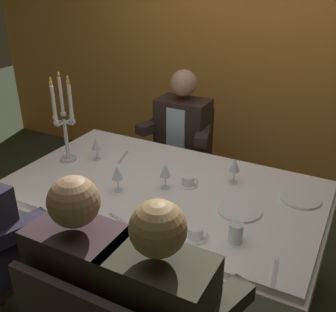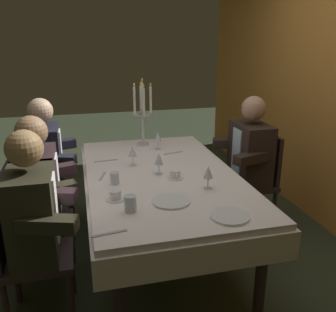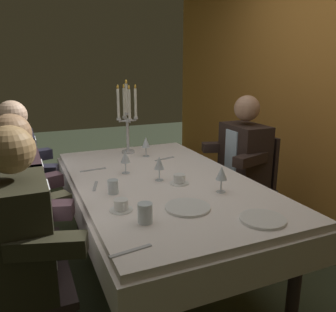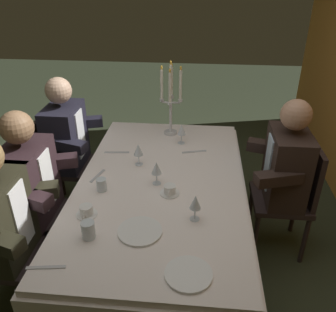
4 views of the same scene
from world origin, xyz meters
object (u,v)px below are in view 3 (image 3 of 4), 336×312
at_px(wine_glass_1, 222,174).
at_px(seated_diner_3, 19,235).
at_px(candelabra, 127,119).
at_px(coffee_cup_1, 121,206).
at_px(seated_diner_1, 245,155).
at_px(wine_glass_3, 125,157).
at_px(seated_diner_0, 17,169).
at_px(dinner_plate_0, 263,219).
at_px(coffee_cup_0, 179,180).
at_px(seated_diner_2, 18,204).
at_px(dining_table, 161,195).
at_px(wine_glass_0, 146,143).
at_px(dinner_plate_1, 188,207).
at_px(wine_glass_2, 159,164).
at_px(water_tumbler_1, 113,187).
at_px(water_tumbler_0, 145,213).

xyz_separation_m(wine_glass_1, seated_diner_3, (0.09, -1.12, -0.12)).
xyz_separation_m(candelabra, coffee_cup_1, (1.14, -0.39, -0.27)).
bearing_deg(seated_diner_1, wine_glass_3, -85.61).
bearing_deg(seated_diner_0, wine_glass_3, 59.40).
bearing_deg(seated_diner_1, dinner_plate_0, -31.63).
bearing_deg(coffee_cup_0, seated_diner_2, -93.23).
height_order(wine_glass_3, coffee_cup_0, wine_glass_3).
height_order(dining_table, wine_glass_1, wine_glass_1).
height_order(wine_glass_0, seated_diner_0, seated_diner_0).
relative_size(dinner_plate_1, wine_glass_2, 1.48).
relative_size(coffee_cup_0, seated_diner_0, 0.11).
height_order(candelabra, seated_diner_1, candelabra).
xyz_separation_m(wine_glass_2, seated_diner_0, (-0.65, -0.86, -0.12)).
bearing_deg(seated_diner_3, water_tumbler_1, 121.56).
relative_size(dining_table, seated_diner_2, 1.56).
xyz_separation_m(coffee_cup_1, seated_diner_3, (0.07, -0.50, -0.03)).
height_order(seated_diner_0, seated_diner_1, same).
relative_size(coffee_cup_1, seated_diner_0, 0.11).
relative_size(dining_table, coffee_cup_0, 14.70).
bearing_deg(dining_table, wine_glass_1, 32.85).
relative_size(candelabra, wine_glass_0, 3.79).
bearing_deg(dinner_plate_1, dinner_plate_0, 45.09).
bearing_deg(dinner_plate_1, seated_diner_0, -143.89).
bearing_deg(wine_glass_0, wine_glass_3, -37.60).
relative_size(dinner_plate_0, seated_diner_3, 0.18).
height_order(water_tumbler_1, coffee_cup_0, water_tumbler_1).
xyz_separation_m(dinner_plate_0, water_tumbler_1, (-0.65, -0.58, 0.04)).
bearing_deg(seated_diner_0, seated_diner_2, 0.00).
distance_m(coffee_cup_0, seated_diner_0, 1.23).
bearing_deg(dinner_plate_1, dining_table, 173.78).
bearing_deg(seated_diner_0, dining_table, 54.59).
distance_m(candelabra, wine_glass_2, 0.80).
bearing_deg(seated_diner_2, coffee_cup_0, 86.77).
bearing_deg(dinner_plate_0, water_tumbler_0, -111.30).
xyz_separation_m(wine_glass_2, water_tumbler_0, (0.55, -0.30, -0.07)).
relative_size(dinner_plate_0, wine_glass_1, 1.39).
bearing_deg(wine_glass_0, water_tumbler_0, -20.01).
bearing_deg(seated_diner_0, water_tumbler_0, 25.24).
height_order(water_tumbler_0, coffee_cup_0, water_tumbler_0).
distance_m(dining_table, wine_glass_3, 0.36).
bearing_deg(wine_glass_3, water_tumbler_1, -27.62).
bearing_deg(dinner_plate_1, wine_glass_3, -170.06).
xyz_separation_m(coffee_cup_1, seated_diner_2, (-0.31, -0.50, -0.03)).
distance_m(seated_diner_2, seated_diner_3, 0.38).
height_order(dining_table, wine_glass_0, wine_glass_0).
bearing_deg(wine_glass_2, seated_diner_2, -86.38).
bearing_deg(water_tumbler_0, coffee_cup_0, 138.40).
xyz_separation_m(candelabra, dinner_plate_0, (1.54, 0.22, -0.29)).
bearing_deg(wine_glass_1, seated_diner_2, -104.49).
bearing_deg(candelabra, coffee_cup_0, 4.56).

